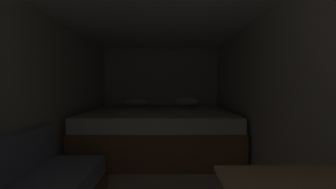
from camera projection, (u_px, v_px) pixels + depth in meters
wall_back at (161, 93)px, 4.68m from camera, size 2.65×0.05×2.01m
wall_left at (31, 101)px, 2.19m from camera, size 0.05×4.93×2.01m
wall_right at (275, 101)px, 2.19m from camera, size 0.05×4.93×2.01m
ceiling_slab at (153, 2)px, 2.15m from camera, size 2.65×4.93×0.05m
bed at (159, 130)px, 3.68m from camera, size 2.43×1.93×0.93m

